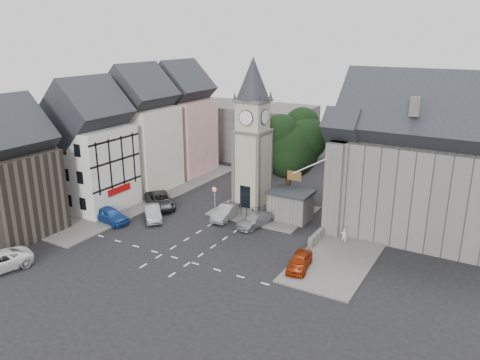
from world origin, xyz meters
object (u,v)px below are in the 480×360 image
Objects in this scene: pedestrian at (344,236)px; car_west_blue at (110,215)px; clock_tower at (253,137)px; stone_shelter at (291,205)px; car_east_red at (300,262)px.

car_west_blue is at bearing 13.54° from pedestrian.
pedestrian is (11.50, -3.47, -7.37)m from clock_tower.
car_west_blue is 23.30m from pedestrian.
pedestrian is at bearing -23.98° from stone_shelter.
clock_tower is 3.53× the size of car_west_blue.
clock_tower is 4.14× the size of car_east_red.
car_east_red is (20.63, 0.54, -0.11)m from car_west_blue.
stone_shelter is (4.80, -0.49, -6.57)m from clock_tower.
pedestrian is (6.70, -2.98, -0.80)m from stone_shelter.
clock_tower is at bearing -20.78° from pedestrian.
stone_shelter is 18.48m from car_west_blue.
stone_shelter is at bearing -5.84° from clock_tower.
car_east_red is at bearing -61.60° from stone_shelter.
stone_shelter is 0.94× the size of car_west_blue.
car_east_red is at bearing -45.09° from clock_tower.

